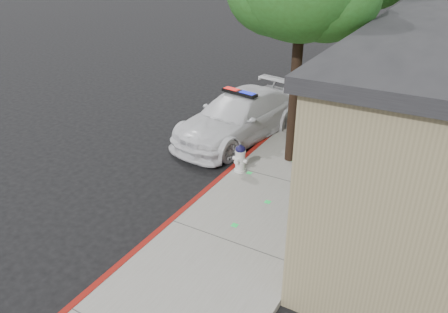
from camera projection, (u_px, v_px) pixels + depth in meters
ground at (169, 225)px, 9.86m from camera, size 120.00×120.00×0.00m
sidewalk at (284, 182)px, 11.45m from camera, size 3.20×60.00×0.15m
red_curb at (233, 169)px, 12.12m from camera, size 0.14×60.00×0.16m
police_car at (239, 116)px, 13.91m from camera, size 3.03×5.49×1.63m
fire_hydrant at (240, 158)px, 11.67m from camera, size 0.45×0.39×0.80m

